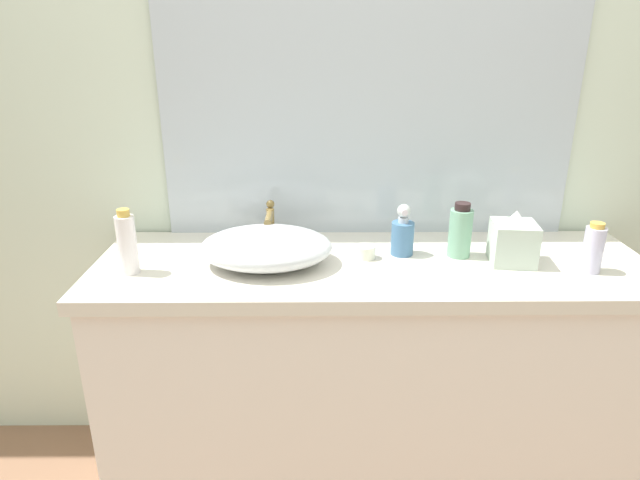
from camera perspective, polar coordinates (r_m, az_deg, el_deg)
bathroom_wall_rear at (r=1.94m, az=2.98°, el=13.62°), size 6.00×0.06×2.60m
vanity_counter at (r=1.95m, az=5.03°, el=-13.89°), size 1.74×0.56×0.86m
wall_mirror_panel at (r=1.89m, az=5.17°, el=16.18°), size 1.40×0.01×1.06m
sink_basin at (r=1.71m, az=-5.60°, el=-0.76°), size 0.41×0.31×0.11m
faucet at (r=1.85m, az=-5.20°, el=2.07°), size 0.03×0.15×0.15m
soap_dispenser at (r=1.79m, az=8.54°, el=0.57°), size 0.07×0.07×0.17m
lotion_bottle at (r=1.81m, az=14.31°, el=0.85°), size 0.07×0.07×0.18m
perfume_bottle at (r=1.83m, az=26.41°, el=-0.80°), size 0.06×0.06×0.15m
spray_can at (r=1.72m, az=-19.32°, el=-0.34°), size 0.06×0.06×0.20m
tissue_box at (r=1.80m, az=19.37°, el=-0.07°), size 0.14×0.14×0.17m
candle_jar at (r=1.76m, az=4.81°, el=-1.25°), size 0.06×0.06×0.04m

